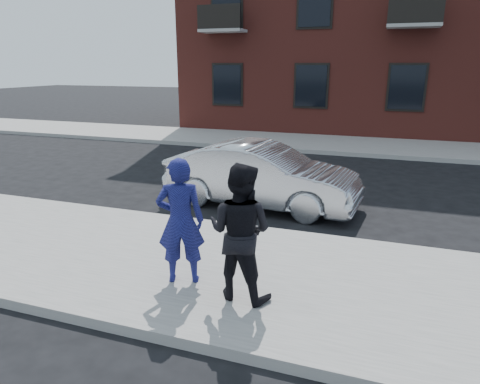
% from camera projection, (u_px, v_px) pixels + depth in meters
% --- Properties ---
extents(ground, '(100.00, 100.00, 0.00)m').
position_uv_depth(ground, '(406.00, 298.00, 5.86)').
color(ground, black).
rests_on(ground, ground).
extents(near_sidewalk, '(50.00, 3.50, 0.15)m').
position_uv_depth(near_sidewalk, '(407.00, 303.00, 5.61)').
color(near_sidewalk, gray).
rests_on(near_sidewalk, ground).
extents(near_curb, '(50.00, 0.10, 0.15)m').
position_uv_depth(near_curb, '(404.00, 249.00, 7.24)').
color(near_curb, '#999691').
rests_on(near_curb, ground).
extents(far_sidewalk, '(50.00, 3.50, 0.15)m').
position_uv_depth(far_sidewalk, '(399.00, 148.00, 16.03)').
color(far_sidewalk, gray).
rests_on(far_sidewalk, ground).
extents(far_curb, '(50.00, 0.10, 0.15)m').
position_uv_depth(far_curb, '(399.00, 157.00, 14.40)').
color(far_curb, '#999691').
rests_on(far_curb, ground).
extents(silver_sedan, '(4.43, 1.90, 1.42)m').
position_uv_depth(silver_sedan, '(261.00, 176.00, 9.50)').
color(silver_sedan, '#B7BABF').
rests_on(silver_sedan, ground).
extents(man_hoodie, '(0.76, 0.63, 1.77)m').
position_uv_depth(man_hoodie, '(181.00, 221.00, 5.81)').
color(man_hoodie, navy).
rests_on(man_hoodie, near_sidewalk).
extents(man_peacoat, '(0.95, 0.78, 1.79)m').
position_uv_depth(man_peacoat, '(240.00, 232.00, 5.40)').
color(man_peacoat, black).
rests_on(man_peacoat, near_sidewalk).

